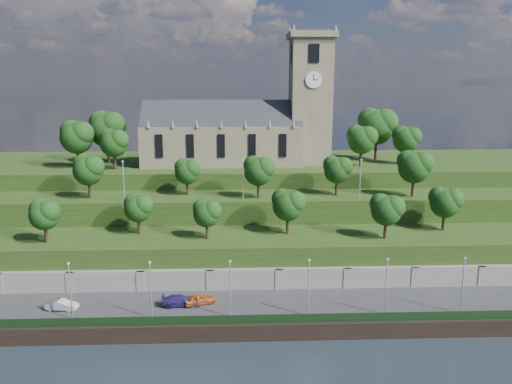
{
  "coord_description": "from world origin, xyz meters",
  "views": [
    {
      "loc": [
        -1.01,
        -56.7,
        31.46
      ],
      "look_at": [
        2.35,
        30.0,
        12.4
      ],
      "focal_mm": 35.0,
      "sensor_mm": 36.0,
      "label": 1
    }
  ],
  "objects_px": {
    "car_middle": "(62,305)",
    "car_right": "(181,300)",
    "church": "(245,127)",
    "car_left": "(199,299)"
  },
  "relations": [
    {
      "from": "car_right",
      "to": "car_left",
      "type": "bearing_deg",
      "value": -86.97
    },
    {
      "from": "car_left",
      "to": "car_middle",
      "type": "xyz_separation_m",
      "value": [
        -18.05,
        -0.99,
        -0.04
      ]
    },
    {
      "from": "car_middle",
      "to": "church",
      "type": "bearing_deg",
      "value": -24.09
    },
    {
      "from": "church",
      "to": "car_left",
      "type": "height_order",
      "value": "church"
    },
    {
      "from": "car_middle",
      "to": "car_right",
      "type": "bearing_deg",
      "value": -79.73
    },
    {
      "from": "church",
      "to": "car_right",
      "type": "distance_m",
      "value": 45.48
    },
    {
      "from": "car_right",
      "to": "church",
      "type": "bearing_deg",
      "value": -17.28
    },
    {
      "from": "car_middle",
      "to": "car_right",
      "type": "distance_m",
      "value": 15.59
    },
    {
      "from": "church",
      "to": "car_right",
      "type": "xyz_separation_m",
      "value": [
        -9.55,
        -39.82,
        -19.79
      ]
    },
    {
      "from": "church",
      "to": "car_right",
      "type": "height_order",
      "value": "church"
    }
  ]
}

